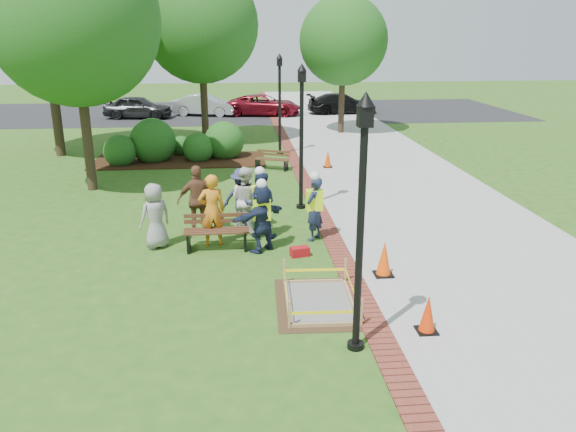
{
  "coord_description": "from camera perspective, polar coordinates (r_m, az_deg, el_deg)",
  "views": [
    {
      "loc": [
        -0.66,
        -11.17,
        5.07
      ],
      "look_at": [
        0.5,
        1.2,
        1.0
      ],
      "focal_mm": 35.0,
      "sensor_mm": 36.0,
      "label": 1
    }
  ],
  "objects": [
    {
      "name": "parked_car_a",
      "position": [
        36.54,
        -14.91,
        9.56
      ],
      "size": [
        2.63,
        4.89,
        1.52
      ],
      "primitive_type": "imported",
      "rotation": [
        0.0,
        0.0,
        1.44
      ],
      "color": "black",
      "rests_on": "ground"
    },
    {
      "name": "parked_car_c",
      "position": [
        36.71,
        -2.46,
        10.18
      ],
      "size": [
        2.64,
        4.66,
        1.43
      ],
      "primitive_type": "imported",
      "rotation": [
        0.0,
        0.0,
        1.4
      ],
      "color": "maroon",
      "rests_on": "ground"
    },
    {
      "name": "lamp_near",
      "position": [
        8.78,
        7.45,
        0.83
      ],
      "size": [
        0.28,
        0.28,
        4.26
      ],
      "color": "black",
      "rests_on": "ground"
    },
    {
      "name": "cone_back",
      "position": [
        12.38,
        9.73,
        -4.37
      ],
      "size": [
        0.41,
        0.41,
        0.8
      ],
      "color": "black",
      "rests_on": "ground"
    },
    {
      "name": "bench_far",
      "position": [
        21.86,
        -1.65,
        5.34
      ],
      "size": [
        1.4,
        0.91,
        0.72
      ],
      "color": "#56341D",
      "rests_on": "ground"
    },
    {
      "name": "casual_person_e",
      "position": [
        15.18,
        -4.71,
        1.8
      ],
      "size": [
        0.6,
        0.48,
        1.63
      ],
      "color": "#2F3253",
      "rests_on": "ground"
    },
    {
      "name": "hivis_worker_a",
      "position": [
        13.45,
        -2.66,
        0.06
      ],
      "size": [
        0.63,
        0.6,
        1.81
      ],
      "color": "#192141",
      "rests_on": "ground"
    },
    {
      "name": "wet_concrete_pad",
      "position": [
        11.08,
        3.23,
        -7.77
      ],
      "size": [
        1.79,
        2.36,
        0.55
      ],
      "color": "#47331E",
      "rests_on": "ground"
    },
    {
      "name": "brick_edging",
      "position": [
        21.9,
        1.11,
        4.78
      ],
      "size": [
        0.5,
        60.0,
        0.03
      ],
      "primitive_type": "cube",
      "color": "maroon",
      "rests_on": "ground"
    },
    {
      "name": "hivis_worker_b",
      "position": [
        14.18,
        2.69,
        1.0
      ],
      "size": [
        0.59,
        0.62,
        1.8
      ],
      "color": "#1B2646",
      "rests_on": "ground"
    },
    {
      "name": "hivis_worker_c",
      "position": [
        14.38,
        -2.84,
        1.38
      ],
      "size": [
        0.6,
        0.44,
        1.87
      ],
      "color": "#1A1D45",
      "rests_on": "ground"
    },
    {
      "name": "cone_front",
      "position": [
        10.31,
        14.01,
        -9.71
      ],
      "size": [
        0.36,
        0.36,
        0.72
      ],
      "color": "black",
      "rests_on": "ground"
    },
    {
      "name": "sidewalk",
      "position": [
        22.49,
        9.4,
        4.89
      ],
      "size": [
        6.0,
        60.0,
        0.02
      ],
      "primitive_type": "cube",
      "color": "#9E9E99",
      "rests_on": "ground"
    },
    {
      "name": "shrub_a",
      "position": [
        23.64,
        -16.57,
        4.99
      ],
      "size": [
        1.31,
        1.31,
        1.31
      ],
      "primitive_type": "sphere",
      "color": "#184F16",
      "rests_on": "ground"
    },
    {
      "name": "shrub_d",
      "position": [
        24.18,
        -6.44,
        5.91
      ],
      "size": [
        1.67,
        1.67,
        1.67
      ],
      "primitive_type": "sphere",
      "color": "#184F16",
      "rests_on": "ground"
    },
    {
      "name": "ground",
      "position": [
        12.28,
        -1.81,
        -6.25
      ],
      "size": [
        100.0,
        100.0,
        0.0
      ],
      "primitive_type": "plane",
      "color": "#285116",
      "rests_on": "ground"
    },
    {
      "name": "casual_person_b",
      "position": [
        13.91,
        -7.73,
        0.57
      ],
      "size": [
        0.63,
        0.46,
        1.82
      ],
      "color": "orange",
      "rests_on": "ground"
    },
    {
      "name": "casual_person_d",
      "position": [
        14.76,
        -9.1,
        1.58
      ],
      "size": [
        0.64,
        0.47,
        1.84
      ],
      "color": "brown",
      "rests_on": "ground"
    },
    {
      "name": "cone_far",
      "position": [
        22.19,
        4.07,
        5.75
      ],
      "size": [
        0.34,
        0.34,
        0.68
      ],
      "color": "black",
      "rests_on": "ground"
    },
    {
      "name": "shrub_e",
      "position": [
        24.94,
        -10.74,
        6.09
      ],
      "size": [
        0.91,
        0.91,
        0.91
      ],
      "primitive_type": "sphere",
      "color": "#184F16",
      "rests_on": "ground"
    },
    {
      "name": "tree_right",
      "position": [
        29.89,
        5.64,
        17.3
      ],
      "size": [
        4.48,
        4.48,
        6.93
      ],
      "color": "#3D2D1E",
      "rests_on": "ground"
    },
    {
      "name": "parking_lot",
      "position": [
        38.51,
        -4.4,
        10.52
      ],
      "size": [
        36.0,
        12.0,
        0.01
      ],
      "primitive_type": "cube",
      "color": "black",
      "rests_on": "ground"
    },
    {
      "name": "lamp_far",
      "position": [
        24.38,
        -0.85,
        12.04
      ],
      "size": [
        0.28,
        0.28,
        4.26
      ],
      "color": "black",
      "rests_on": "ground"
    },
    {
      "name": "tree_left",
      "position": [
        19.55,
        -20.91,
        18.11
      ],
      "size": [
        5.34,
        5.34,
        8.12
      ],
      "color": "#3D2D1E",
      "rests_on": "ground"
    },
    {
      "name": "shrub_b",
      "position": [
        24.08,
        -13.44,
        5.48
      ],
      "size": [
        1.9,
        1.9,
        1.9
      ],
      "primitive_type": "sphere",
      "color": "#184F16",
      "rests_on": "ground"
    },
    {
      "name": "mulch_bed",
      "position": [
        23.83,
        -10.92,
        5.57
      ],
      "size": [
        7.0,
        3.0,
        0.05
      ],
      "primitive_type": "cube",
      "color": "#381E0F",
      "rests_on": "ground"
    },
    {
      "name": "parked_car_d",
      "position": [
        37.69,
        5.47,
        10.32
      ],
      "size": [
        2.16,
        4.47,
        1.42
      ],
      "primitive_type": "imported",
      "rotation": [
        0.0,
        0.0,
        1.63
      ],
      "color": "black",
      "rests_on": "ground"
    },
    {
      "name": "bench_near",
      "position": [
        13.82,
        -7.24,
        -2.32
      ],
      "size": [
        1.58,
        0.55,
        0.85
      ],
      "color": "#542C1C",
      "rests_on": "ground"
    },
    {
      "name": "casual_person_a",
      "position": [
        14.06,
        -13.35,
        0.0
      ],
      "size": [
        0.62,
        0.58,
        1.62
      ],
      "color": "gray",
      "rests_on": "ground"
    },
    {
      "name": "tree_back",
      "position": [
        27.17,
        -8.86,
        18.64
      ],
      "size": [
        5.25,
        5.25,
        8.04
      ],
      "color": "#3D2D1E",
      "rests_on": "ground"
    },
    {
      "name": "parked_car_b",
      "position": [
        36.95,
        -8.4,
        10.06
      ],
      "size": [
        3.0,
        4.82,
        1.46
      ],
      "primitive_type": "imported",
      "rotation": [
        0.0,
        0.0,
        1.32
      ],
      "color": "#B7B6BC",
      "rests_on": "ground"
    },
    {
      "name": "toolbox",
      "position": [
        13.37,
        1.2,
        -3.64
      ],
      "size": [
        0.48,
        0.33,
        0.22
      ],
      "primitive_type": "cube",
      "rotation": [
        0.0,
        0.0,
        0.21
      ],
      "color": "#A40C15",
      "rests_on": "ground"
    },
    {
      "name": "casual_person_c",
      "position": [
        14.85,
        -4.32,
        1.68
      ],
      "size": [
        0.66,
        0.64,
        1.75
      ],
      "color": "silver",
      "rests_on": "ground"
    },
    {
      "name": "shrub_c",
      "position": [
        23.72,
        -9.04,
        5.57
      ],
      "size": [
        1.27,
        1.27,
        1.27
      ],
      "primitive_type": "sphere",
      "color": "#184F16",
      "rests_on": "ground"
    },
    {
      "name": "lamp_mid",
      "position": [
        16.49,
        1.38,
        9.09
      ],
      "size": [
        0.28,
        0.28,
        4.26
      ],
      "color": "black",
      "rests_on": "ground"
    }
  ]
}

